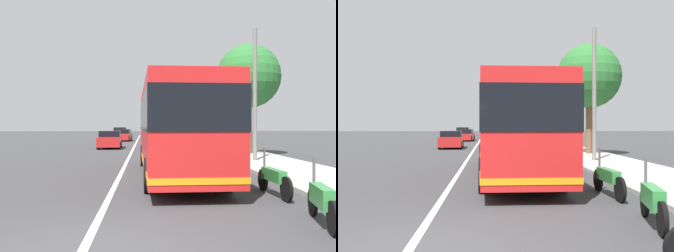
# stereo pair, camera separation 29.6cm
# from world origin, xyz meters

# --- Properties ---
(ground_plane) EXTENTS (220.00, 220.00, 0.00)m
(ground_plane) POSITION_xyz_m (0.00, 0.00, 0.00)
(ground_plane) COLOR #38383A
(sidewalk_curb) EXTENTS (110.00, 3.60, 0.14)m
(sidewalk_curb) POSITION_xyz_m (10.00, -7.05, 0.07)
(sidewalk_curb) COLOR #B2ADA3
(sidewalk_curb) RESTS_ON ground
(lane_divider_line) EXTENTS (110.00, 0.16, 0.01)m
(lane_divider_line) POSITION_xyz_m (10.00, 0.00, 0.00)
(lane_divider_line) COLOR silver
(lane_divider_line) RESTS_ON ground
(coach_bus) EXTENTS (11.06, 2.75, 3.32)m
(coach_bus) POSITION_xyz_m (8.50, -2.10, 1.91)
(coach_bus) COLOR red
(coach_bus) RESTS_ON ground
(motorcycle_far_end) EXTENTS (2.09, 0.50, 1.26)m
(motorcycle_far_end) POSITION_xyz_m (1.33, -4.37, 0.47)
(motorcycle_far_end) COLOR black
(motorcycle_far_end) RESTS_ON ground
(motorcycle_angled) EXTENTS (2.30, 0.30, 1.27)m
(motorcycle_angled) POSITION_xyz_m (4.29, -4.45, 0.48)
(motorcycle_angled) COLOR black
(motorcycle_angled) RESTS_ON ground
(car_side_street) EXTENTS (4.07, 1.94, 1.43)m
(car_side_street) POSITION_xyz_m (25.49, 1.93, 0.69)
(car_side_street) COLOR red
(car_side_street) RESTS_ON ground
(car_oncoming) EXTENTS (4.52, 2.07, 1.41)m
(car_oncoming) POSITION_xyz_m (39.53, 1.66, 0.67)
(car_oncoming) COLOR red
(car_oncoming) RESTS_ON ground
(car_behind_bus) EXTENTS (4.75, 2.08, 1.58)m
(car_behind_bus) POSITION_xyz_m (46.90, 2.54, 0.75)
(car_behind_bus) COLOR gold
(car_behind_bus) RESTS_ON ground
(roadside_tree_mid_block) EXTENTS (4.03, 4.03, 7.03)m
(roadside_tree_mid_block) POSITION_xyz_m (17.74, -7.48, 4.98)
(roadside_tree_mid_block) COLOR brown
(roadside_tree_mid_block) RESTS_ON ground
(utility_pole) EXTENTS (0.21, 0.21, 6.84)m
(utility_pole) POSITION_xyz_m (13.05, -6.51, 3.42)
(utility_pole) COLOR slate
(utility_pole) RESTS_ON ground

